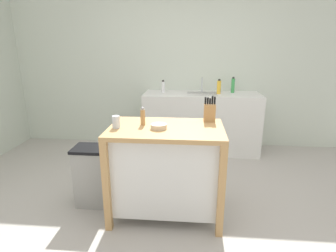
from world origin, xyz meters
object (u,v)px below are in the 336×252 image
object	(u,v)px
trash_bin	(94,176)
bowl_ceramic_wide	(159,126)
sink_faucet	(202,85)
bottle_hand_soap	(219,87)
pepper_grinder	(143,117)
kitchen_island	(166,166)
knife_block	(210,112)
drinking_cup	(116,122)
bottle_dish_soap	(233,85)
bottle_spray_cleaner	(163,87)

from	to	relation	value
trash_bin	bowl_ceramic_wide	bearing A→B (deg)	-12.45
sink_faucet	bottle_hand_soap	xyz separation A→B (m)	(0.24, -0.15, -0.01)
pepper_grinder	trash_bin	world-z (taller)	pepper_grinder
sink_faucet	pepper_grinder	bearing A→B (deg)	-108.63
bowl_ceramic_wide	kitchen_island	bearing A→B (deg)	42.28
trash_bin	sink_faucet	size ratio (longest dim) A/B	2.86
knife_block	drinking_cup	bearing A→B (deg)	-160.68
drinking_cup	bottle_hand_soap	bearing A→B (deg)	58.63
drinking_cup	bottle_hand_soap	size ratio (longest dim) A/B	0.51
kitchen_island	bottle_hand_soap	distance (m)	1.88
drinking_cup	bowl_ceramic_wide	bearing A→B (deg)	1.11
drinking_cup	bottle_dish_soap	world-z (taller)	bottle_dish_soap
bowl_ceramic_wide	drinking_cup	xyz separation A→B (m)	(-0.38, -0.01, 0.03)
bottle_hand_soap	bottle_spray_cleaner	distance (m)	0.84
sink_faucet	bottle_hand_soap	world-z (taller)	sink_faucet
drinking_cup	pepper_grinder	bearing A→B (deg)	26.97
drinking_cup	pepper_grinder	world-z (taller)	pepper_grinder
pepper_grinder	bottle_spray_cleaner	size ratio (longest dim) A/B	0.91
sink_faucet	bottle_dish_soap	size ratio (longest dim) A/B	0.92
bowl_ceramic_wide	bottle_spray_cleaner	distance (m)	1.82
drinking_cup	trash_bin	world-z (taller)	drinking_cup
trash_bin	bottle_dish_soap	distance (m)	2.46
sink_faucet	bottle_spray_cleaner	bearing A→B (deg)	-170.92
drinking_cup	bottle_spray_cleaner	size ratio (longest dim) A/B	0.60
knife_block	bottle_hand_soap	bearing A→B (deg)	81.29
knife_block	bottle_spray_cleaner	world-z (taller)	knife_block
pepper_grinder	bottle_dish_soap	xyz separation A→B (m)	(1.07, 1.76, 0.05)
knife_block	bottle_spray_cleaner	distance (m)	1.64
knife_block	bowl_ceramic_wide	size ratio (longest dim) A/B	1.72
kitchen_island	bottle_hand_soap	world-z (taller)	bottle_hand_soap
trash_bin	bottle_hand_soap	distance (m)	2.23
drinking_cup	bottle_spray_cleaner	distance (m)	1.83
pepper_grinder	drinking_cup	bearing A→B (deg)	-153.03
bottle_hand_soap	bottle_dish_soap	xyz separation A→B (m)	(0.22, 0.12, 0.01)
pepper_grinder	sink_faucet	xyz separation A→B (m)	(0.61, 1.80, 0.05)
pepper_grinder	bottle_hand_soap	size ratio (longest dim) A/B	0.78
bowl_ceramic_wide	drinking_cup	distance (m)	0.39
pepper_grinder	trash_bin	bearing A→B (deg)	174.83
bowl_ceramic_wide	bottle_dish_soap	distance (m)	2.08
knife_block	sink_faucet	distance (m)	1.61
bowl_ceramic_wide	trash_bin	world-z (taller)	bowl_ceramic_wide
pepper_grinder	bottle_hand_soap	world-z (taller)	bottle_hand_soap
drinking_cup	bottle_dish_soap	size ratio (longest dim) A/B	0.47
drinking_cup	bottle_dish_soap	xyz separation A→B (m)	(1.29, 1.88, 0.07)
sink_faucet	bowl_ceramic_wide	bearing A→B (deg)	-103.14
kitchen_island	bowl_ceramic_wide	size ratio (longest dim) A/B	7.23
knife_block	sink_faucet	bearing A→B (deg)	90.69
knife_block	pepper_grinder	world-z (taller)	knife_block
knife_block	bottle_hand_soap	distance (m)	1.48
bowl_ceramic_wide	pepper_grinder	size ratio (longest dim) A/B	0.84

